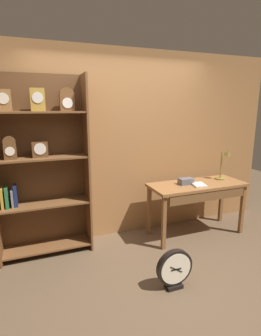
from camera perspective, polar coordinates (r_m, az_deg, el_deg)
ground_plane at (r=3.09m, az=7.32°, el=-23.67°), size 10.00×10.00×0.00m
back_wood_panel at (r=3.75m, az=-1.88°, el=4.77°), size 4.80×0.05×2.60m
bookshelf at (r=3.39m, az=-18.84°, el=0.82°), size 1.11×0.35×2.22m
workbench at (r=3.92m, az=14.28°, el=-4.67°), size 1.39×0.56×0.77m
desk_lamp at (r=4.17m, az=19.55°, el=1.29°), size 0.19×0.19×0.47m
toolbox_small at (r=3.83m, az=11.79°, el=-2.80°), size 0.20×0.12×0.09m
open_repair_manual at (r=3.80m, az=14.45°, el=-3.52°), size 0.21×0.25×0.02m
round_clock_large at (r=2.94m, az=9.41°, el=-20.55°), size 0.39×0.11×0.43m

